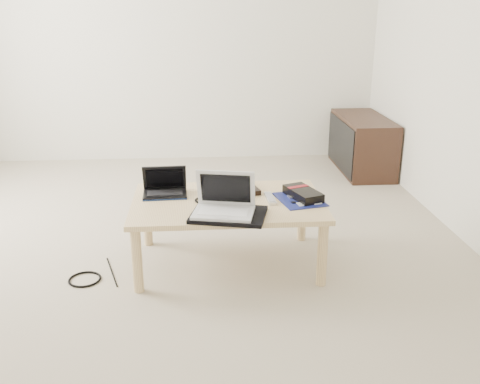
{
  "coord_description": "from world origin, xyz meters",
  "views": [
    {
      "loc": [
        0.3,
        -3.25,
        1.47
      ],
      "look_at": [
        0.51,
        -0.36,
        0.45
      ],
      "focal_mm": 40.0,
      "sensor_mm": 36.0,
      "label": 1
    }
  ],
  "objects": [
    {
      "name": "gpu_box",
      "position": [
        0.88,
        -0.36,
        0.43
      ],
      "size": [
        0.21,
        0.29,
        0.06
      ],
      "color": "black",
      "rests_on": "coffee_table"
    },
    {
      "name": "book",
      "position": [
        0.46,
        -0.21,
        0.42
      ],
      "size": [
        0.36,
        0.33,
        0.03
      ],
      "color": "black",
      "rests_on": "coffee_table"
    },
    {
      "name": "motherboard",
      "position": [
        0.86,
        -0.38,
        0.4
      ],
      "size": [
        0.3,
        0.34,
        0.01
      ],
      "color": "#0B144A",
      "rests_on": "coffee_table"
    },
    {
      "name": "netbook",
      "position": [
        0.07,
        -0.23,
        0.44
      ],
      "size": [
        0.26,
        0.2,
        0.17
      ],
      "color": "black",
      "rests_on": "coffee_table"
    },
    {
      "name": "ground",
      "position": [
        0.0,
        0.0,
        0.0
      ],
      "size": [
        4.0,
        4.0,
        0.0
      ],
      "primitive_type": "plane",
      "color": "#ABA18A",
      "rests_on": "ground"
    },
    {
      "name": "neoprene_sleeve",
      "position": [
        0.43,
        -0.61,
        0.41
      ],
      "size": [
        0.45,
        0.37,
        0.02
      ],
      "primitive_type": "cube",
      "rotation": [
        0.0,
        0.0,
        -0.24
      ],
      "color": "black",
      "rests_on": "coffee_table"
    },
    {
      "name": "tablet",
      "position": [
        0.44,
        -0.35,
        0.41
      ],
      "size": [
        0.26,
        0.21,
        0.01
      ],
      "color": "black",
      "rests_on": "coffee_table"
    },
    {
      "name": "media_cabinet",
      "position": [
        1.77,
        1.45,
        0.25
      ],
      "size": [
        0.41,
        0.9,
        0.5
      ],
      "color": "#372116",
      "rests_on": "ground"
    },
    {
      "name": "coffee_table",
      "position": [
        0.44,
        -0.36,
        0.35
      ],
      "size": [
        1.1,
        0.7,
        0.4
      ],
      "color": "#DDC385",
      "rests_on": "ground"
    },
    {
      "name": "floor_cable_trail",
      "position": [
        -0.24,
        -0.43,
        0.0
      ],
      "size": [
        0.12,
        0.36,
        0.01
      ],
      "primitive_type": "cylinder",
      "rotation": [
        1.57,
        0.0,
        0.3
      ],
      "color": "black",
      "rests_on": "ground"
    },
    {
      "name": "cable_coil",
      "position": [
        0.3,
        -0.36,
        0.41
      ],
      "size": [
        0.12,
        0.12,
        0.01
      ],
      "primitive_type": "torus",
      "rotation": [
        0.0,
        0.0,
        0.24
      ],
      "color": "black",
      "rests_on": "coffee_table"
    },
    {
      "name": "white_laptop",
      "position": [
        0.41,
        -0.59,
        0.47
      ],
      "size": [
        0.36,
        0.28,
        0.22
      ],
      "color": "silver",
      "rests_on": "neoprene_sleeve"
    },
    {
      "name": "remote",
      "position": [
        0.69,
        -0.37,
        0.41
      ],
      "size": [
        0.05,
        0.2,
        0.02
      ],
      "color": "silver",
      "rests_on": "coffee_table"
    },
    {
      "name": "floor_cable_coil",
      "position": [
        -0.38,
        -0.52,
        0.01
      ],
      "size": [
        0.21,
        0.21,
        0.01
      ],
      "primitive_type": "torus",
      "rotation": [
        0.0,
        0.0,
        -0.13
      ],
      "color": "black",
      "rests_on": "ground"
    }
  ]
}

